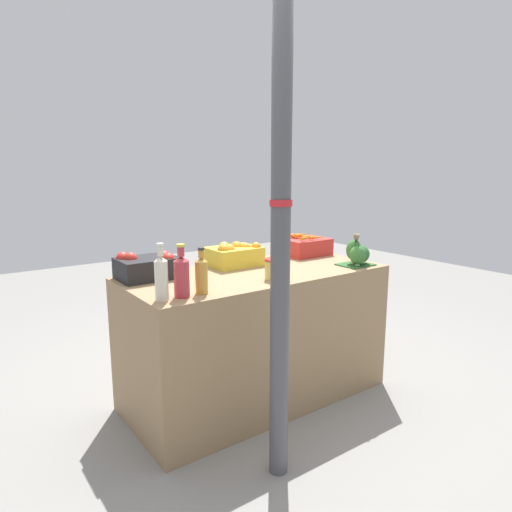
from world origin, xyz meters
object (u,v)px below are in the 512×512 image
support_pole (281,225)px  juice_bottle_cloudy (161,277)px  orange_crate (234,254)px  juice_bottle_amber (202,274)px  sparrow_bird (356,236)px  broccoli_pile (357,254)px  pickle_jar (275,269)px  carrot_crate (305,246)px  apple_crate (147,266)px  juice_bottle_ruby (182,275)px

support_pole → juice_bottle_cloudy: 0.65m
orange_crate → juice_bottle_amber: size_ratio=1.37×
juice_bottle_amber → sparrow_bird: size_ratio=2.02×
broccoli_pile → pickle_jar: 0.69m
orange_crate → broccoli_pile: bearing=-35.5°
carrot_crate → juice_bottle_amber: juice_bottle_amber is taller
juice_bottle_cloudy → juice_bottle_amber: size_ratio=1.18×
support_pole → apple_crate: support_pole is taller
orange_crate → juice_bottle_cloudy: size_ratio=1.17×
broccoli_pile → juice_bottle_amber: juice_bottle_amber is taller
carrot_crate → pickle_jar: 0.80m
juice_bottle_cloudy → sparrow_bird: juice_bottle_cloudy is taller
juice_bottle_amber → support_pole: bearing=-68.9°
orange_crate → juice_bottle_amber: juice_bottle_amber is taller
broccoli_pile → sparrow_bird: 0.12m
carrot_crate → broccoli_pile: 0.49m
sparrow_bird → juice_bottle_cloudy: bearing=-31.7°
juice_bottle_amber → orange_crate: bearing=43.1°
carrot_crate → juice_bottle_ruby: (-1.27, -0.49, 0.05)m
orange_crate → juice_bottle_ruby: (-0.63, -0.48, 0.04)m
apple_crate → juice_bottle_ruby: (-0.01, -0.49, 0.04)m
carrot_crate → pickle_jar: (-0.65, -0.46, -0.01)m
carrot_crate → sparrow_bird: sparrow_bird is taller
carrot_crate → broccoli_pile: (0.03, -0.49, 0.01)m
orange_crate → juice_bottle_ruby: 0.79m
juice_bottle_cloudy → pickle_jar: size_ratio=2.32×
juice_bottle_amber → broccoli_pile: bearing=-0.0°
orange_crate → juice_bottle_amber: 0.71m
broccoli_pile → sparrow_bird: sparrow_bird is taller
juice_bottle_amber → pickle_jar: (0.50, 0.02, -0.04)m
juice_bottle_amber → juice_bottle_cloudy: bearing=180.0°
apple_crate → pickle_jar: (0.60, -0.47, -0.01)m
pickle_jar → juice_bottle_amber: bearing=-177.6°
juice_bottle_amber → apple_crate: bearing=101.7°
support_pole → orange_crate: (0.35, 0.92, -0.32)m
apple_crate → broccoli_pile: broccoli_pile is taller
orange_crate → carrot_crate: (0.64, 0.00, -0.01)m
support_pole → sparrow_bird: (1.00, 0.44, -0.19)m
carrot_crate → sparrow_bird: bearing=-88.7°
juice_bottle_ruby → juice_bottle_amber: bearing=0.0°
pickle_jar → juice_bottle_cloudy: bearing=-178.3°
support_pole → sparrow_bird: support_pole is taller
juice_bottle_cloudy → pickle_jar: (0.73, 0.02, -0.06)m
support_pole → apple_crate: bearing=106.3°
carrot_crate → juice_bottle_cloudy: juice_bottle_cloudy is taller
support_pole → juice_bottle_cloudy: bearing=131.8°
broccoli_pile → apple_crate: bearing=159.3°
carrot_crate → juice_bottle_ruby: bearing=-159.1°
juice_bottle_ruby → pickle_jar: juice_bottle_ruby is taller
broccoli_pile → juice_bottle_ruby: bearing=180.0°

